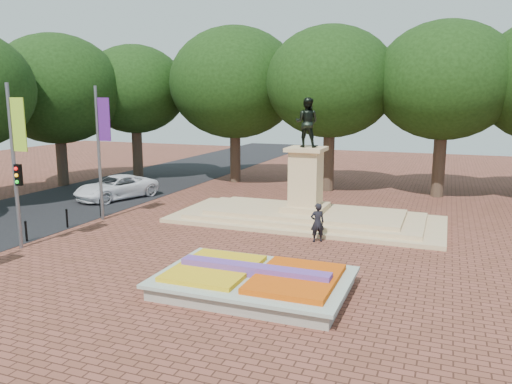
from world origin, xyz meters
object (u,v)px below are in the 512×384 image
flower_bed (255,281)px  pedestrian (317,223)px  van (116,187)px  monument (305,205)px

flower_bed → pedestrian: size_ratio=3.55×
van → pedestrian: size_ratio=3.02×
monument → pedestrian: bearing=-66.4°
flower_bed → van: 18.02m
flower_bed → monument: 10.07m
pedestrian → van: bearing=-50.1°
flower_bed → van: van is taller
flower_bed → van: bearing=140.8°
pedestrian → monument: bearing=-97.8°
monument → van: monument is taller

